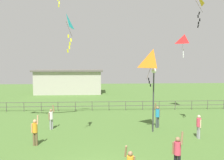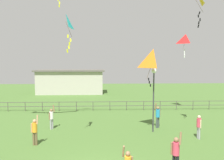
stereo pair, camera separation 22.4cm
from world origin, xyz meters
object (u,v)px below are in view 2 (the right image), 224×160
Objects in this scene: person_1 at (158,115)px; person_7 at (176,152)px; person_4 at (51,117)px; person_3 at (199,125)px; kite_1 at (153,60)px; kite_5 at (66,23)px; person_5 at (35,130)px; lamppost at (154,86)px; kite_0 at (196,1)px; kite_3 at (186,41)px.

person_7 reaches higher than person_1.
person_3 is at bearing -13.89° from person_4.
kite_5 is (-5.75, -2.04, 2.24)m from kite_1.
person_4 is 3.29m from person_5.
person_7 reaches higher than person_5.
person_3 is (2.72, -1.60, -2.45)m from lamppost.
kite_0 is at bearing 100.04° from person_3.
person_1 is at bearing 21.48° from person_5.
person_3 is at bearing 4.10° from kite_5.
person_1 is 8.60m from kite_0.
lamppost is at bearing -125.69° from kite_3.
lamppost is at bearing -120.26° from person_1.
kite_1 is at bearing 19.50° from kite_5.
person_7 is at bearing -118.01° from kite_0.
lamppost is 1.87m from kite_1.
person_1 reaches higher than person_5.
kite_5 is at bearing -153.55° from person_1.
person_3 is (2.15, -2.58, -0.07)m from person_1.
kite_0 reaches higher than person_3.
person_7 is (-0.85, -7.13, 0.02)m from person_1.
person_3 is 0.70× the size of kite_0.
kite_0 is 0.89× the size of kite_1.
kite_0 reaches higher than kite_1.
person_1 is (0.57, 0.98, -2.38)m from lamppost.
person_7 is at bearing -91.67° from kite_1.
person_5 is at bearing -95.37° from person_4.
kite_3 is (1.88, 6.99, -2.04)m from kite_0.
lamppost is 2.04× the size of kite_0.
kite_1 reaches higher than person_5.
kite_5 reaches higher than person_1.
kite_0 reaches higher than kite_5.
kite_0 is at bearing -9.69° from person_4.
person_1 is 7.18m from person_7.
kite_5 is (-8.57, -0.61, 6.55)m from person_3.
lamppost is 1.82× the size of kite_1.
kite_1 reaches higher than person_1.
person_5 is (-10.58, -0.74, 0.05)m from person_3.
kite_0 is at bearing -17.07° from lamppost.
person_7 reaches higher than person_3.
person_1 is 0.85× the size of kite_5.
person_4 is 14.49m from kite_3.
lamppost is at bearing 16.56° from person_5.
kite_1 is (7.45, -1.11, 4.30)m from person_4.
person_1 reaches higher than person_4.
person_5 is at bearing -145.27° from kite_3.
person_5 is 0.83× the size of kite_5.
person_4 is at bearing 135.78° from person_7.
person_3 is at bearing -79.96° from kite_0.
kite_3 is at bearing 74.96° from kite_0.
kite_1 is at bearing 167.06° from kite_0.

